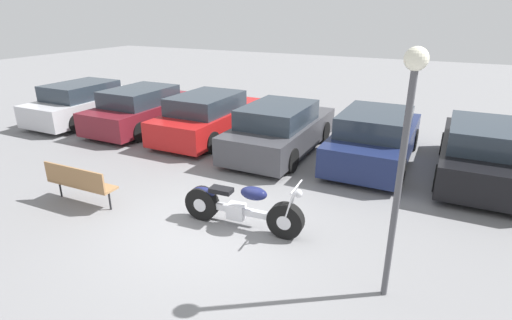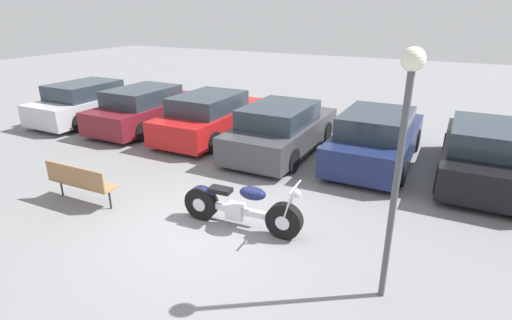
{
  "view_description": "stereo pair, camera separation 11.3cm",
  "coord_description": "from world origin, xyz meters",
  "px_view_note": "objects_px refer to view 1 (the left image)",
  "views": [
    {
      "loc": [
        3.79,
        -5.55,
        3.96
      ],
      "look_at": [
        0.17,
        1.75,
        0.85
      ],
      "focal_mm": 28.0,
      "sensor_mm": 36.0,
      "label": 1
    },
    {
      "loc": [
        3.89,
        -5.5,
        3.96
      ],
      "look_at": [
        0.17,
        1.75,
        0.85
      ],
      "focal_mm": 28.0,
      "sensor_mm": 36.0,
      "label": 2
    }
  ],
  "objects_px": {
    "parked_car_black": "(484,152)",
    "park_bench": "(79,181)",
    "parked_car_maroon": "(145,109)",
    "parked_car_dark_grey": "(280,129)",
    "lamp_post": "(406,132)",
    "parked_car_navy": "(375,138)",
    "parked_car_silver": "(87,103)",
    "parked_car_red": "(210,117)",
    "motorcycle": "(241,207)"
  },
  "relations": [
    {
      "from": "parked_car_dark_grey",
      "to": "parked_car_navy",
      "type": "bearing_deg",
      "value": 9.38
    },
    {
      "from": "parked_car_black",
      "to": "park_bench",
      "type": "bearing_deg",
      "value": -144.79
    },
    {
      "from": "parked_car_maroon",
      "to": "parked_car_dark_grey",
      "type": "height_order",
      "value": "same"
    },
    {
      "from": "parked_car_maroon",
      "to": "parked_car_dark_grey",
      "type": "distance_m",
      "value": 5.22
    },
    {
      "from": "park_bench",
      "to": "lamp_post",
      "type": "height_order",
      "value": "lamp_post"
    },
    {
      "from": "motorcycle",
      "to": "parked_car_navy",
      "type": "height_order",
      "value": "parked_car_navy"
    },
    {
      "from": "parked_car_navy",
      "to": "parked_car_maroon",
      "type": "bearing_deg",
      "value": -178.42
    },
    {
      "from": "parked_car_maroon",
      "to": "parked_car_navy",
      "type": "bearing_deg",
      "value": 1.58
    },
    {
      "from": "park_bench",
      "to": "parked_car_red",
      "type": "bearing_deg",
      "value": 91.47
    },
    {
      "from": "lamp_post",
      "to": "parked_car_black",
      "type": "bearing_deg",
      "value": 76.16
    },
    {
      "from": "parked_car_black",
      "to": "parked_car_dark_grey",
      "type": "bearing_deg",
      "value": -175.71
    },
    {
      "from": "parked_car_dark_grey",
      "to": "lamp_post",
      "type": "xyz_separation_m",
      "value": [
        3.86,
        -5.11,
        1.82
      ]
    },
    {
      "from": "parked_car_navy",
      "to": "parked_car_silver",
      "type": "bearing_deg",
      "value": -177.79
    },
    {
      "from": "parked_car_navy",
      "to": "park_bench",
      "type": "distance_m",
      "value": 7.46
    },
    {
      "from": "parked_car_maroon",
      "to": "parked_car_dark_grey",
      "type": "relative_size",
      "value": 1.0
    },
    {
      "from": "motorcycle",
      "to": "parked_car_maroon",
      "type": "bearing_deg",
      "value": 143.93
    },
    {
      "from": "parked_car_red",
      "to": "parked_car_navy",
      "type": "bearing_deg",
      "value": 1.06
    },
    {
      "from": "parked_car_silver",
      "to": "park_bench",
      "type": "height_order",
      "value": "parked_car_silver"
    },
    {
      "from": "parked_car_silver",
      "to": "lamp_post",
      "type": "height_order",
      "value": "lamp_post"
    },
    {
      "from": "parked_car_red",
      "to": "park_bench",
      "type": "height_order",
      "value": "parked_car_red"
    },
    {
      "from": "parked_car_silver",
      "to": "parked_car_maroon",
      "type": "distance_m",
      "value": 2.61
    },
    {
      "from": "parked_car_dark_grey",
      "to": "parked_car_navy",
      "type": "relative_size",
      "value": 1.0
    },
    {
      "from": "parked_car_silver",
      "to": "parked_car_black",
      "type": "xyz_separation_m",
      "value": [
        13.04,
        0.36,
        0.0
      ]
    },
    {
      "from": "motorcycle",
      "to": "parked_car_black",
      "type": "xyz_separation_m",
      "value": [
        4.17,
        4.74,
        0.25
      ]
    },
    {
      "from": "parked_car_red",
      "to": "parked_car_navy",
      "type": "height_order",
      "value": "same"
    },
    {
      "from": "motorcycle",
      "to": "parked_car_silver",
      "type": "xyz_separation_m",
      "value": [
        -8.87,
        4.37,
        0.25
      ]
    },
    {
      "from": "parked_car_dark_grey",
      "to": "parked_car_black",
      "type": "bearing_deg",
      "value": 4.29
    },
    {
      "from": "parked_car_silver",
      "to": "parked_car_red",
      "type": "bearing_deg",
      "value": 3.35
    },
    {
      "from": "parked_car_maroon",
      "to": "parked_car_red",
      "type": "relative_size",
      "value": 1.0
    },
    {
      "from": "parked_car_red",
      "to": "lamp_post",
      "type": "bearing_deg",
      "value": -40.07
    },
    {
      "from": "park_bench",
      "to": "lamp_post",
      "type": "distance_m",
      "value": 6.62
    },
    {
      "from": "parked_car_black",
      "to": "park_bench",
      "type": "relative_size",
      "value": 2.71
    },
    {
      "from": "parked_car_dark_grey",
      "to": "lamp_post",
      "type": "distance_m",
      "value": 6.65
    },
    {
      "from": "parked_car_navy",
      "to": "parked_car_dark_grey",
      "type": "bearing_deg",
      "value": -170.62
    },
    {
      "from": "parked_car_navy",
      "to": "park_bench",
      "type": "height_order",
      "value": "parked_car_navy"
    },
    {
      "from": "parked_car_maroon",
      "to": "park_bench",
      "type": "xyz_separation_m",
      "value": [
        2.74,
        -5.25,
        -0.13
      ]
    },
    {
      "from": "parked_car_dark_grey",
      "to": "parked_car_red",
      "type": "bearing_deg",
      "value": 172.7
    },
    {
      "from": "parked_car_dark_grey",
      "to": "parked_car_maroon",
      "type": "bearing_deg",
      "value": 177.64
    },
    {
      "from": "lamp_post",
      "to": "motorcycle",
      "type": "bearing_deg",
      "value": 164.87
    },
    {
      "from": "parked_car_maroon",
      "to": "parked_car_black",
      "type": "height_order",
      "value": "same"
    },
    {
      "from": "parked_car_red",
      "to": "lamp_post",
      "type": "xyz_separation_m",
      "value": [
        6.47,
        -5.44,
        1.82
      ]
    },
    {
      "from": "motorcycle",
      "to": "parked_car_maroon",
      "type": "relative_size",
      "value": 0.54
    },
    {
      "from": "motorcycle",
      "to": "parked_car_navy",
      "type": "relative_size",
      "value": 0.54
    },
    {
      "from": "parked_car_navy",
      "to": "parked_car_red",
      "type": "bearing_deg",
      "value": -178.94
    },
    {
      "from": "parked_car_silver",
      "to": "parked_car_navy",
      "type": "bearing_deg",
      "value": 2.21
    },
    {
      "from": "lamp_post",
      "to": "parked_car_navy",
      "type": "bearing_deg",
      "value": 102.75
    },
    {
      "from": "parked_car_silver",
      "to": "parked_car_red",
      "type": "height_order",
      "value": "same"
    },
    {
      "from": "parked_car_navy",
      "to": "park_bench",
      "type": "relative_size",
      "value": 2.71
    },
    {
      "from": "lamp_post",
      "to": "park_bench",
      "type": "bearing_deg",
      "value": 179.32
    },
    {
      "from": "parked_car_red",
      "to": "parked_car_black",
      "type": "relative_size",
      "value": 1.0
    }
  ]
}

